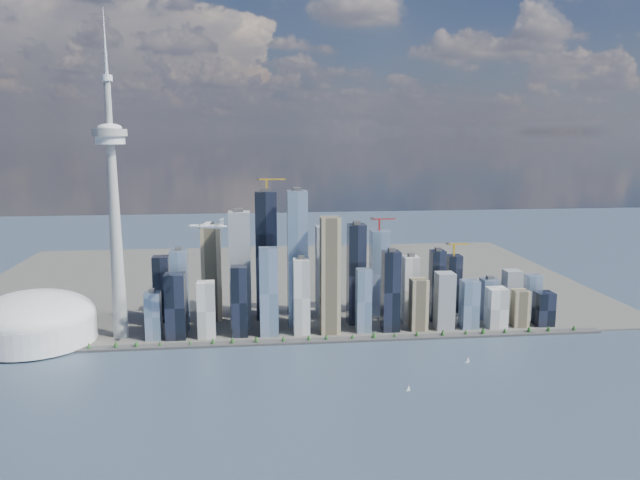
{
  "coord_description": "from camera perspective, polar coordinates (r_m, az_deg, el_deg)",
  "views": [
    {
      "loc": [
        -71.02,
        -768.96,
        355.97
      ],
      "look_at": [
        44.95,
        260.0,
        176.2
      ],
      "focal_mm": 35.0,
      "sensor_mm": 36.0,
      "label": 1
    }
  ],
  "objects": [
    {
      "name": "skyscraper_cluster",
      "position": [
        1146.18,
        0.3,
        -3.87
      ],
      "size": [
        736.0,
        142.0,
        270.11
      ],
      "color": "black",
      "rests_on": "land"
    },
    {
      "name": "shoreline_trees",
      "position": [
        1078.82,
        -2.34,
        -8.93
      ],
      "size": [
        960.53,
        7.2,
        8.8
      ],
      "color": "#3F2D1E",
      "rests_on": "seawall"
    },
    {
      "name": "dome_stadium",
      "position": [
        1174.31,
        -24.65,
        -6.71
      ],
      "size": [
        200.0,
        200.0,
        86.0
      ],
      "color": "silver",
      "rests_on": "land"
    },
    {
      "name": "sailboat_east",
      "position": [
        1018.87,
        13.35,
        -10.68
      ],
      "size": [
        7.53,
        2.08,
        10.5
      ],
      "rotation": [
        0.0,
        0.0,
        -0.01
      ],
      "color": "silver",
      "rests_on": "ground"
    },
    {
      "name": "land",
      "position": [
        1512.79,
        -3.57,
        -3.72
      ],
      "size": [
        1400.0,
        900.0,
        3.0
      ],
      "primitive_type": "cube",
      "color": "#4C4C47",
      "rests_on": "ground"
    },
    {
      "name": "needle_tower",
      "position": [
        1109.51,
        -18.33,
        3.13
      ],
      "size": [
        56.0,
        56.0,
        550.5
      ],
      "color": "#AAAAA4",
      "rests_on": "land"
    },
    {
      "name": "ground",
      "position": [
        850.33,
        -1.08,
        -14.9
      ],
      "size": [
        4000.0,
        4000.0,
        0.0
      ],
      "primitive_type": "plane",
      "color": "#2E3C51",
      "rests_on": "ground"
    },
    {
      "name": "seawall",
      "position": [
        1081.02,
        -2.34,
        -9.27
      ],
      "size": [
        1100.0,
        22.0,
        4.0
      ],
      "primitive_type": "cube",
      "color": "#383838",
      "rests_on": "ground"
    },
    {
      "name": "airplane",
      "position": [
        986.27,
        -10.3,
        1.27
      ],
      "size": [
        62.8,
        55.76,
        15.33
      ],
      "rotation": [
        0.0,
        0.0,
        -0.16
      ],
      "color": "white",
      "rests_on": "ground"
    },
    {
      "name": "sailboat_west",
      "position": [
        900.95,
        8.09,
        -13.33
      ],
      "size": [
        6.43,
        3.1,
        8.93
      ],
      "rotation": [
        0.0,
        0.0,
        0.26
      ],
      "color": "silver",
      "rests_on": "ground"
    }
  ]
}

